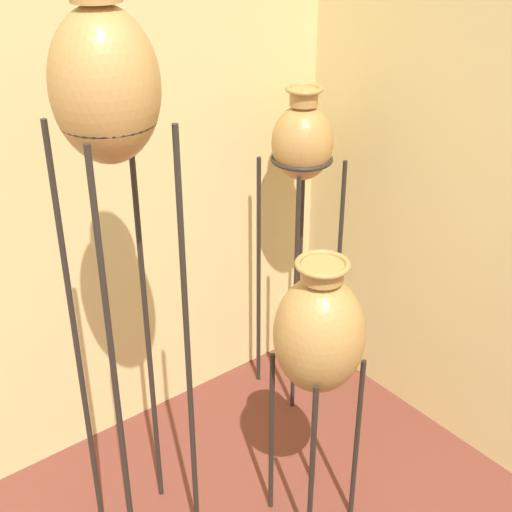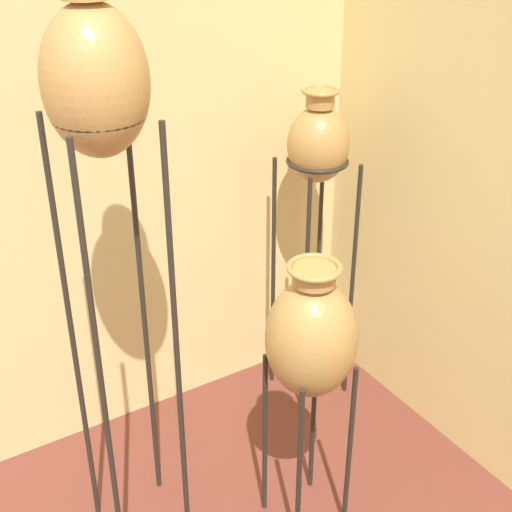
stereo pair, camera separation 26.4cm
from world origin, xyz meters
TOP-DOWN VIEW (x-y plane):
  - vase_stand_tall at (0.73, 1.49)m, footprint 0.31×0.31m
  - vase_stand_medium at (1.80, 1.85)m, footprint 0.29×0.29m
  - vase_stand_short at (1.30, 1.17)m, footprint 0.33×0.33m

SIDE VIEW (x-z plane):
  - vase_stand_short at x=1.30m, z-range 0.28..1.45m
  - vase_stand_medium at x=1.80m, z-range 0.48..2.01m
  - vase_stand_tall at x=0.73m, z-range 0.70..2.79m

